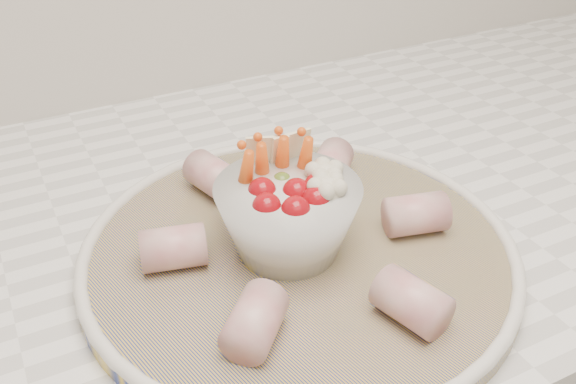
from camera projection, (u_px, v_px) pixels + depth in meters
name	position (u px, v px, depth m)	size (l,w,h in m)	color
serving_platter	(299.00, 251.00, 0.58)	(0.47, 0.47, 0.02)	navy
veggie_bowl	(289.00, 213.00, 0.55)	(0.13, 0.13, 0.10)	silver
cured_meat_rolls	(299.00, 230.00, 0.57)	(0.28, 0.30, 0.04)	#B8545D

